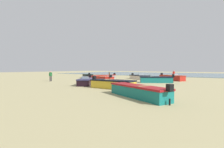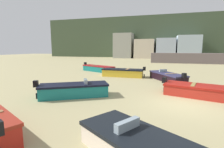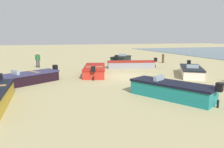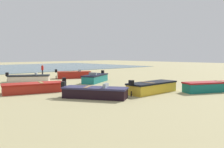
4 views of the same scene
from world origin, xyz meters
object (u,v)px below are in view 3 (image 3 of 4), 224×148
(boat_grey_2, at_px, (131,64))
(beach_walker_distant, at_px, (38,59))
(boat_black_6, at_px, (121,59))
(boat_cream_4, at_px, (191,71))
(boat_black_1, at_px, (27,78))
(boat_red_5, at_px, (95,70))
(boat_teal_0, at_px, (171,90))
(mooring_post_near_water, at_px, (163,59))

(boat_grey_2, xyz_separation_m, beach_walker_distant, (3.33, 9.44, 0.57))
(boat_black_6, relative_size, beach_walker_distant, 2.50)
(boat_cream_4, bearing_deg, beach_walker_distant, -3.29)
(boat_black_1, height_order, boat_red_5, boat_black_1)
(boat_black_1, bearing_deg, boat_teal_0, -161.74)
(boat_cream_4, distance_m, boat_black_6, 11.15)
(mooring_post_near_water, bearing_deg, boat_cream_4, 163.48)
(boat_grey_2, xyz_separation_m, boat_red_5, (-2.79, 4.64, 0.01))
(boat_red_5, bearing_deg, boat_cream_4, -5.32)
(mooring_post_near_water, xyz_separation_m, beach_walker_distant, (0.39, 15.07, 0.40))
(boat_cream_4, bearing_deg, boat_grey_2, -29.27)
(boat_teal_0, bearing_deg, mooring_post_near_water, 30.44)
(boat_black_6, bearing_deg, boat_black_1, -99.70)
(beach_walker_distant, bearing_deg, boat_black_1, -88.29)
(boat_black_6, bearing_deg, boat_teal_0, -63.78)
(boat_black_1, xyz_separation_m, boat_black_6, (10.05, -10.73, 0.01))
(beach_walker_distant, bearing_deg, boat_red_5, -46.53)
(beach_walker_distant, bearing_deg, boat_black_6, 15.72)
(boat_teal_0, xyz_separation_m, beach_walker_distant, (14.28, 7.08, 0.51))
(boat_cream_4, height_order, boat_red_5, boat_red_5)
(boat_red_5, bearing_deg, mooring_post_near_water, 44.66)
(boat_teal_0, height_order, boat_cream_4, boat_teal_0)
(boat_teal_0, relative_size, mooring_post_near_water, 4.15)
(boat_grey_2, bearing_deg, boat_black_6, 4.51)
(boat_black_6, xyz_separation_m, mooring_post_near_water, (-2.26, -4.85, 0.15))
(boat_red_5, distance_m, boat_black_6, 9.65)
(boat_black_6, height_order, mooring_post_near_water, boat_black_6)
(boat_cream_4, xyz_separation_m, beach_walker_distant, (9.04, 12.50, 0.56))
(boat_teal_0, bearing_deg, boat_cream_4, 14.36)
(boat_cream_4, bearing_deg, boat_black_1, 28.80)
(boat_black_1, bearing_deg, boat_grey_2, -97.04)
(boat_red_5, distance_m, mooring_post_near_water, 11.75)
(boat_grey_2, bearing_deg, boat_red_5, 133.96)
(boat_cream_4, height_order, beach_walker_distant, beach_walker_distant)
(mooring_post_near_water, relative_size, beach_walker_distant, 0.68)
(boat_teal_0, relative_size, beach_walker_distant, 2.83)
(beach_walker_distant, bearing_deg, boat_cream_4, -30.54)
(boat_black_1, bearing_deg, beach_walker_distant, -36.63)
(boat_cream_4, relative_size, boat_black_6, 1.14)
(boat_teal_0, height_order, beach_walker_distant, beach_walker_distant)
(boat_grey_2, distance_m, boat_black_6, 5.25)
(boat_cream_4, relative_size, mooring_post_near_water, 4.16)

